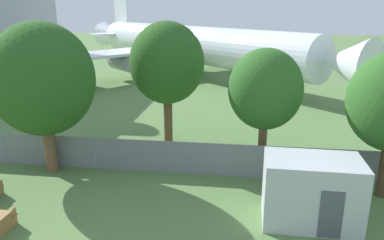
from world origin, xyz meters
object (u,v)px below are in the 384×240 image
object	(u,v)px
tree_near_hangar	(265,90)
tree_behind_benches	(42,80)
portable_cabin	(311,191)
tree_left_of_cabin	(167,63)
airplane	(187,44)

from	to	relation	value
tree_near_hangar	tree_behind_benches	distance (m)	11.05
portable_cabin	tree_behind_benches	size ratio (longest dim) A/B	0.48
tree_left_of_cabin	tree_behind_benches	bearing A→B (deg)	-139.71
portable_cabin	tree_behind_benches	world-z (taller)	tree_behind_benches
tree_behind_benches	tree_left_of_cabin	bearing A→B (deg)	40.29
tree_left_of_cabin	portable_cabin	bearing A→B (deg)	-46.86
airplane	portable_cabin	size ratio (longest dim) A/B	9.72
tree_near_hangar	tree_behind_benches	size ratio (longest dim) A/B	0.83
portable_cabin	tree_behind_benches	bearing A→B (deg)	166.48
airplane	tree_left_of_cabin	bearing A→B (deg)	-39.70
portable_cabin	tree_near_hangar	xyz separation A→B (m)	(-1.70, 4.95, 2.96)
tree_near_hangar	airplane	bearing A→B (deg)	106.46
airplane	tree_near_hangar	distance (m)	28.68
airplane	tree_behind_benches	size ratio (longest dim) A/B	4.71
portable_cabin	tree_left_of_cabin	world-z (taller)	tree_left_of_cabin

